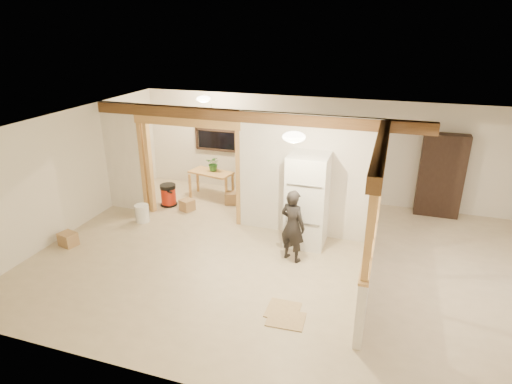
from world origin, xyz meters
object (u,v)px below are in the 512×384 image
(woman, at_px, (293,226))
(shop_vac, at_px, (168,195))
(work_table, at_px, (211,184))
(bookshelf, at_px, (441,176))
(refrigerator, at_px, (307,200))

(woman, bearing_deg, shop_vac, -2.32)
(work_table, height_order, shop_vac, work_table)
(shop_vac, bearing_deg, work_table, 46.90)
(woman, xyz_separation_m, shop_vac, (-3.42, 1.57, -0.42))
(woman, relative_size, shop_vac, 2.58)
(woman, bearing_deg, bookshelf, -109.59)
(refrigerator, relative_size, work_table, 1.73)
(work_table, relative_size, bookshelf, 0.56)
(bookshelf, bearing_deg, woman, -131.84)
(refrigerator, distance_m, work_table, 3.28)
(refrigerator, xyz_separation_m, bookshelf, (2.55, 2.25, 0.03))
(refrigerator, bearing_deg, bookshelf, 41.38)
(shop_vac, relative_size, bookshelf, 0.28)
(woman, xyz_separation_m, work_table, (-2.65, 2.39, -0.36))
(work_table, bearing_deg, bookshelf, 18.30)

